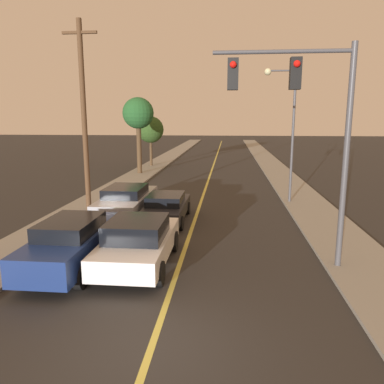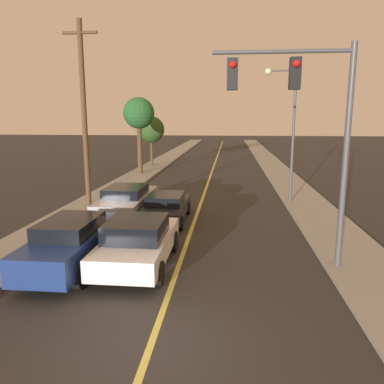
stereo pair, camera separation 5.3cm
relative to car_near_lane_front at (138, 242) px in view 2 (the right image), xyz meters
name	(u,v)px [view 2 (the right image)]	position (x,y,z in m)	size (l,w,h in m)	color
ground_plane	(150,349)	(1.29, -4.32, -0.81)	(200.00, 200.00, 0.00)	#2D2B28
road_surface	(216,160)	(1.29, 31.68, -0.81)	(9.20, 80.00, 0.01)	#2D2B28
sidewalk_left	(166,159)	(-4.56, 31.68, -0.75)	(2.50, 80.00, 0.12)	gray
sidewalk_right	(268,160)	(7.14, 31.68, -0.75)	(2.50, 80.00, 0.12)	gray
car_near_lane_front	(138,242)	(0.00, 0.00, 0.00)	(2.08, 4.58, 1.57)	white
car_near_lane_second	(166,207)	(0.00, 5.36, -0.13)	(1.88, 4.42, 1.30)	black
car_outer_lane_front	(73,241)	(-2.02, -0.25, 0.03)	(1.86, 5.08, 1.61)	navy
car_outer_lane_second	(127,201)	(-2.02, 6.02, -0.03)	(2.07, 5.19, 1.50)	#A5A8B2
traffic_signal_mast	(306,112)	(5.05, 0.39, 4.02)	(4.09, 0.42, 6.67)	#47474C
streetlamp_right	(287,118)	(5.85, 9.72, 3.89)	(1.71, 0.36, 7.16)	#47474C
utility_pole_left	(84,117)	(-3.91, 5.98, 3.92)	(1.60, 0.24, 8.90)	#513823
tree_left_near	(139,114)	(-4.72, 19.90, 4.19)	(2.58, 2.58, 6.28)	#4C3823
tree_left_far	(151,130)	(-4.81, 25.13, 2.78)	(2.56, 2.56, 4.78)	#4C3823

